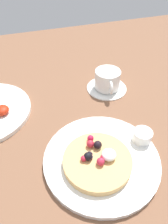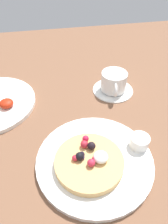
{
  "view_description": "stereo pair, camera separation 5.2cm",
  "coord_description": "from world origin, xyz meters",
  "px_view_note": "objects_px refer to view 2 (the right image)",
  "views": [
    {
      "loc": [
        -0.07,
        -0.4,
        0.42
      ],
      "look_at": [
        0.06,
        -0.02,
        0.04
      ],
      "focal_mm": 33.66,
      "sensor_mm": 36.0,
      "label": 1
    },
    {
      "loc": [
        -0.01,
        -0.42,
        0.42
      ],
      "look_at": [
        0.06,
        -0.02,
        0.04
      ],
      "focal_mm": 33.66,
      "sensor_mm": 36.0,
      "label": 2
    }
  ],
  "objects_px": {
    "pancake_plate": "(94,160)",
    "coffee_cup": "(114,81)",
    "coffee_saucer": "(113,90)",
    "syrup_ramekin": "(139,141)"
  },
  "relations": [
    {
      "from": "coffee_saucer",
      "to": "coffee_cup",
      "type": "bearing_deg",
      "value": -101.67
    },
    {
      "from": "syrup_ramekin",
      "to": "coffee_saucer",
      "type": "relative_size",
      "value": 0.35
    },
    {
      "from": "pancake_plate",
      "to": "coffee_saucer",
      "type": "height_order",
      "value": "pancake_plate"
    },
    {
      "from": "syrup_ramekin",
      "to": "pancake_plate",
      "type": "bearing_deg",
      "value": -171.1
    },
    {
      "from": "pancake_plate",
      "to": "coffee_cup",
      "type": "bearing_deg",
      "value": 64.94
    },
    {
      "from": "syrup_ramekin",
      "to": "coffee_saucer",
      "type": "distance_m",
      "value": 0.24
    },
    {
      "from": "coffee_cup",
      "to": "pancake_plate",
      "type": "bearing_deg",
      "value": -115.06
    },
    {
      "from": "syrup_ramekin",
      "to": "coffee_saucer",
      "type": "bearing_deg",
      "value": 88.3
    },
    {
      "from": "pancake_plate",
      "to": "coffee_saucer",
      "type": "relative_size",
      "value": 2.05
    },
    {
      "from": "pancake_plate",
      "to": "coffee_saucer",
      "type": "distance_m",
      "value": 0.28
    }
  ]
}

